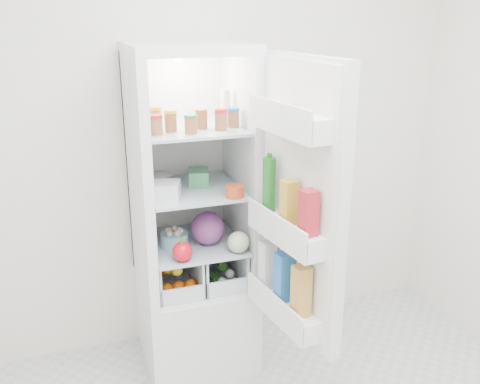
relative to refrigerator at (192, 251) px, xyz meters
name	(u,v)px	position (x,y,z in m)	size (l,w,h in m)	color
room_walls	(344,131)	(0.20, -1.25, 0.93)	(3.02, 3.02, 2.61)	white
refrigerator	(192,251)	(0.00, 0.00, 0.00)	(0.60, 0.60, 1.80)	white
shelf_low	(194,243)	(0.00, -0.06, 0.07)	(0.49, 0.53, 0.01)	#ABBDC8
shelf_mid	(193,189)	(0.00, -0.06, 0.38)	(0.49, 0.53, 0.01)	#ABBDC8
shelf_top	(191,128)	(0.00, -0.06, 0.71)	(0.49, 0.53, 0.01)	#ABBDC8
crisper_left	(173,267)	(-0.12, -0.06, -0.06)	(0.23, 0.46, 0.22)	silver
crisper_right	(216,261)	(0.12, -0.06, -0.06)	(0.23, 0.46, 0.22)	silver
condiment_jars	(190,122)	(-0.02, -0.14, 0.76)	(0.46, 0.32, 0.08)	#B21919
squeeze_bottle	(226,106)	(0.20, -0.03, 0.81)	(0.05, 0.05, 0.17)	white
tub_white	(166,191)	(-0.17, -0.20, 0.44)	(0.14, 0.14, 0.09)	silver
tin_red	(235,191)	(0.16, -0.28, 0.42)	(0.09, 0.09, 0.06)	#C3411D
foil_tray	(157,178)	(-0.16, 0.10, 0.41)	(0.16, 0.12, 0.04)	silver
tub_green	(199,177)	(0.05, -0.02, 0.43)	(0.10, 0.15, 0.08)	#419056
red_cabbage	(208,228)	(0.07, -0.11, 0.17)	(0.18, 0.18, 0.18)	#5D205D
bell_pepper	(182,252)	(-0.12, -0.28, 0.13)	(0.10, 0.10, 0.10)	red
mushroom_bowl	(174,239)	(-0.11, -0.08, 0.12)	(0.15, 0.15, 0.07)	#96C5E0
salad_bag	(238,242)	(0.18, -0.27, 0.14)	(0.11, 0.11, 0.11)	#ACCF9B
citrus_pile	(174,276)	(-0.13, -0.12, -0.07)	(0.20, 0.24, 0.16)	orange
veg_pile	(217,268)	(0.13, -0.06, -0.10)	(0.16, 0.30, 0.10)	#1F4B19
fridge_door	(297,210)	(0.34, -0.64, 0.43)	(0.24, 0.60, 1.30)	white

